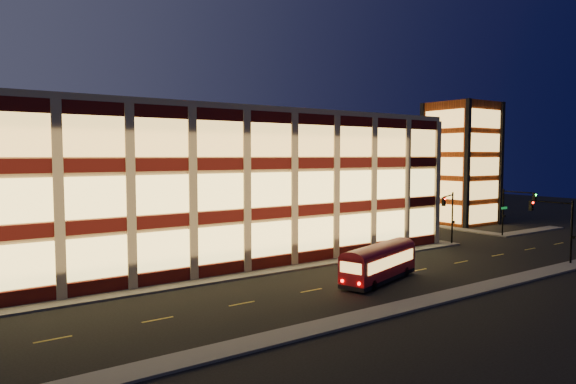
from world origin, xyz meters
TOP-DOWN VIEW (x-y plane):
  - ground at (0.00, 0.00)m, footprint 200.00×200.00m
  - sidewalk_office_south at (-3.00, 1.00)m, footprint 54.00×2.00m
  - sidewalk_office_east at (23.00, 17.00)m, footprint 2.00×30.00m
  - sidewalk_tower_south at (40.00, 1.00)m, footprint 14.00×2.00m
  - sidewalk_tower_west at (34.00, 17.00)m, footprint 2.00×30.00m
  - sidewalk_near at (0.00, -13.00)m, footprint 100.00×2.00m
  - office_building at (-2.91, 16.91)m, footprint 50.45×30.45m
  - stair_tower at (39.95, 11.95)m, footprint 8.60×8.60m
  - traffic_signal_far at (22.21, 0.24)m, footprint 3.79×1.87m
  - traffic_signal_right at (33.50, -0.62)m, footprint 1.20×4.37m
  - traffic_signal_near at (23.50, -11.03)m, footprint 0.32×4.45m
  - trolley_bus at (4.24, -6.84)m, footprint 9.21×4.86m

SIDE VIEW (x-z plane):
  - ground at x=0.00m, z-range 0.00..0.00m
  - sidewalk_office_south at x=-3.00m, z-range 0.00..0.15m
  - sidewalk_office_east at x=23.00m, z-range 0.00..0.15m
  - sidewalk_tower_south at x=40.00m, z-range 0.00..0.15m
  - sidewalk_tower_west at x=34.00m, z-range 0.00..0.15m
  - sidewalk_near at x=0.00m, z-range 0.00..0.15m
  - trolley_bus at x=4.24m, z-range 0.16..3.20m
  - traffic_signal_right at x=33.50m, z-range 1.10..7.10m
  - traffic_signal_far at x=22.21m, z-range 1.11..7.11m
  - traffic_signal_near at x=23.50m, z-range 1.13..7.13m
  - office_building at x=-2.91m, z-range 0.00..14.50m
  - stair_tower at x=39.95m, z-range -0.01..17.99m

